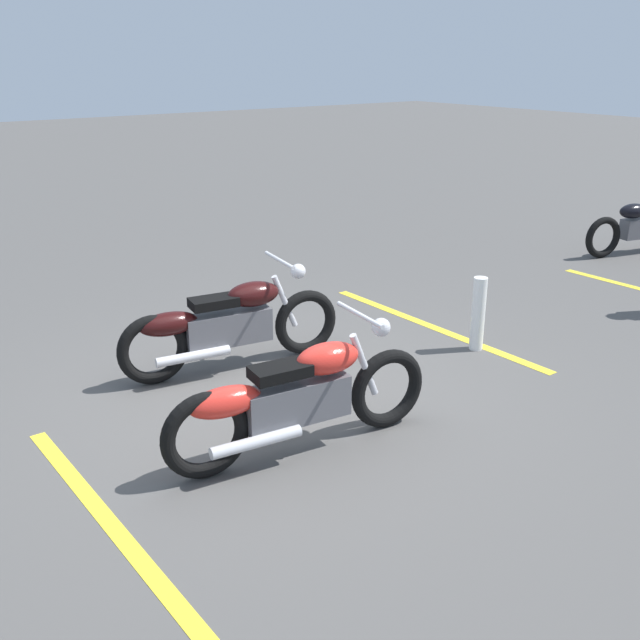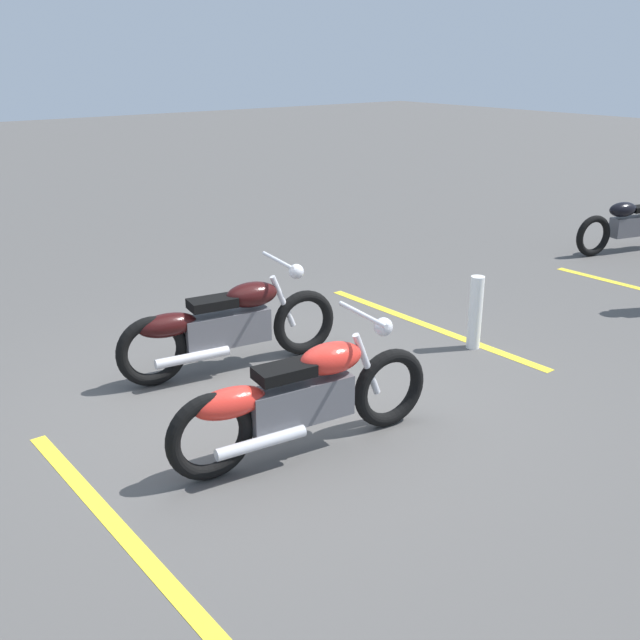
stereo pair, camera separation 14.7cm
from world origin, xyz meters
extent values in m
plane|color=#514F4C|center=(0.00, 0.00, 0.00)|extent=(60.00, 60.00, 0.00)
torus|color=black|center=(0.49, -0.93, 0.34)|extent=(0.68, 0.19, 0.67)
torus|color=black|center=(-1.06, -0.75, 0.34)|extent=(0.68, 0.19, 0.67)
cube|color=#59595E|center=(-0.34, -0.83, 0.42)|extent=(0.86, 0.32, 0.32)
ellipsoid|color=red|center=(-0.07, -0.86, 0.72)|extent=(0.55, 0.34, 0.24)
ellipsoid|color=red|center=(-0.90, -0.77, 0.56)|extent=(0.58, 0.30, 0.22)
cube|color=black|center=(-0.47, -0.82, 0.70)|extent=(0.47, 0.29, 0.09)
cylinder|color=silver|center=(0.26, -0.90, 0.60)|extent=(0.27, 0.09, 0.56)
cylinder|color=silver|center=(0.21, -0.90, 1.02)|extent=(0.11, 0.62, 0.04)
sphere|color=silver|center=(0.41, -0.92, 0.88)|extent=(0.15, 0.15, 0.15)
cylinder|color=silver|center=(-0.75, -0.92, 0.26)|extent=(0.71, 0.17, 0.09)
torus|color=black|center=(0.85, 0.72, 0.34)|extent=(0.68, 0.21, 0.67)
torus|color=black|center=(-0.70, 0.96, 0.34)|extent=(0.68, 0.21, 0.67)
cube|color=#59595E|center=(0.02, 0.85, 0.42)|extent=(0.86, 0.34, 0.32)
ellipsoid|color=black|center=(0.29, 0.81, 0.72)|extent=(0.56, 0.35, 0.24)
ellipsoid|color=black|center=(-0.54, 0.93, 0.56)|extent=(0.59, 0.32, 0.22)
cube|color=black|center=(-0.10, 0.87, 0.70)|extent=(0.47, 0.30, 0.09)
cylinder|color=silver|center=(0.62, 0.76, 0.60)|extent=(0.27, 0.10, 0.56)
cylinder|color=silver|center=(0.57, 0.76, 1.02)|extent=(0.13, 0.62, 0.04)
sphere|color=silver|center=(0.77, 0.73, 0.88)|extent=(0.15, 0.15, 0.15)
cylinder|color=silver|center=(-0.39, 0.77, 0.26)|extent=(0.71, 0.19, 0.09)
torus|color=black|center=(6.53, 1.13, 0.31)|extent=(0.62, 0.25, 0.62)
ellipsoid|color=black|center=(7.03, 1.01, 0.66)|extent=(0.53, 0.37, 0.22)
cylinder|color=white|center=(2.33, -0.23, 0.39)|extent=(0.14, 0.14, 0.77)
cube|color=yellow|center=(-1.85, -0.98, 0.00)|extent=(0.19, 3.20, 0.01)
cube|color=yellow|center=(2.42, 0.50, 0.00)|extent=(0.19, 3.20, 0.01)
camera|label=1|loc=(-3.12, -4.93, 2.89)|focal=41.09mm
camera|label=2|loc=(-3.24, -4.84, 2.89)|focal=41.09mm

